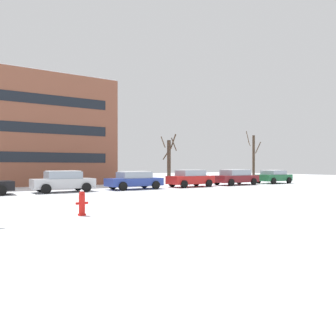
# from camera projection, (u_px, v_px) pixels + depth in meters

# --- Properties ---
(ground_plane) EXTENTS (120.00, 120.00, 0.00)m
(ground_plane) POSITION_uv_depth(u_px,v_px,m) (38.00, 212.00, 12.21)
(ground_plane) COLOR white
(road_surface) EXTENTS (80.00, 9.87, 0.00)m
(road_surface) POSITION_uv_depth(u_px,v_px,m) (25.00, 202.00, 15.59)
(road_surface) COLOR silver
(road_surface) RESTS_ON ground
(fire_hydrant) EXTENTS (0.44, 0.30, 0.93)m
(fire_hydrant) POSITION_uv_depth(u_px,v_px,m) (82.00, 202.00, 11.46)
(fire_hydrant) COLOR red
(fire_hydrant) RESTS_ON ground
(parked_car_silver) EXTENTS (4.18, 2.16, 1.48)m
(parked_car_silver) POSITION_uv_depth(u_px,v_px,m) (63.00, 181.00, 21.93)
(parked_car_silver) COLOR silver
(parked_car_silver) RESTS_ON ground
(parked_car_blue) EXTENTS (4.38, 2.21, 1.39)m
(parked_car_blue) POSITION_uv_depth(u_px,v_px,m) (134.00, 180.00, 24.63)
(parked_car_blue) COLOR #283D93
(parked_car_blue) RESTS_ON ground
(parked_car_red) EXTENTS (4.15, 2.12, 1.49)m
(parked_car_red) POSITION_uv_depth(u_px,v_px,m) (191.00, 178.00, 27.42)
(parked_car_red) COLOR red
(parked_car_red) RESTS_ON ground
(parked_car_maroon) EXTENTS (4.68, 2.30, 1.49)m
(parked_car_maroon) POSITION_uv_depth(u_px,v_px,m) (235.00, 177.00, 30.33)
(parked_car_maroon) COLOR maroon
(parked_car_maroon) RESTS_ON ground
(parked_car_green) EXTENTS (3.89, 2.27, 1.39)m
(parked_car_green) POSITION_uv_depth(u_px,v_px,m) (274.00, 176.00, 33.11)
(parked_car_green) COLOR #1E6038
(parked_car_green) RESTS_ON ground
(tree_far_left) EXTENTS (1.62, 1.61, 5.01)m
(tree_far_left) POSITION_uv_depth(u_px,v_px,m) (169.00, 160.00, 31.82)
(tree_far_left) COLOR #423326
(tree_far_left) RESTS_ON ground
(tree_far_mid) EXTENTS (1.76, 1.75, 5.91)m
(tree_far_mid) POSITION_uv_depth(u_px,v_px,m) (254.00, 157.00, 36.56)
(tree_far_mid) COLOR #423326
(tree_far_mid) RESTS_ON ground
(building_far_left) EXTENTS (12.86, 8.19, 10.39)m
(building_far_left) POSITION_uv_depth(u_px,v_px,m) (42.00, 132.00, 31.87)
(building_far_left) COLOR brown
(building_far_left) RESTS_ON ground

